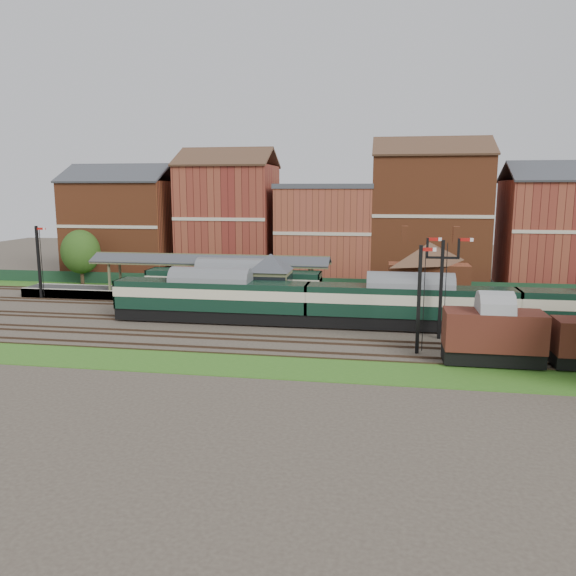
% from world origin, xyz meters
% --- Properties ---
extents(ground, '(160.00, 160.00, 0.00)m').
position_xyz_m(ground, '(0.00, 0.00, 0.00)').
color(ground, '#473D33').
rests_on(ground, ground).
extents(grass_back, '(90.00, 4.50, 0.06)m').
position_xyz_m(grass_back, '(0.00, 16.00, 0.03)').
color(grass_back, '#2D6619').
rests_on(grass_back, ground).
extents(grass_front, '(90.00, 5.00, 0.06)m').
position_xyz_m(grass_front, '(0.00, -12.00, 0.03)').
color(grass_front, '#2D6619').
rests_on(grass_front, ground).
extents(fence, '(90.00, 0.12, 1.50)m').
position_xyz_m(fence, '(0.00, 18.00, 0.75)').
color(fence, '#193823').
rests_on(fence, ground).
extents(platform, '(55.00, 3.40, 1.00)m').
position_xyz_m(platform, '(-5.00, 9.75, 0.50)').
color(platform, '#2D2D2D').
rests_on(platform, ground).
extents(signal_box, '(5.40, 5.40, 6.00)m').
position_xyz_m(signal_box, '(-3.00, 3.25, 3.19)').
color(signal_box, '#627352').
rests_on(signal_box, ground).
extents(brick_hut, '(3.20, 2.64, 2.94)m').
position_xyz_m(brick_hut, '(5.00, 3.25, 1.20)').
color(brick_hut, maroon).
rests_on(brick_hut, ground).
extents(station_building, '(8.10, 8.10, 5.90)m').
position_xyz_m(station_building, '(12.00, 9.75, 3.96)').
color(station_building, brown).
rests_on(station_building, platform).
extents(canopy, '(26.00, 3.89, 4.08)m').
position_xyz_m(canopy, '(-11.00, 9.75, 4.58)').
color(canopy, brown).
rests_on(canopy, platform).
extents(semaphore_bracket, '(3.60, 0.25, 8.18)m').
position_xyz_m(semaphore_bracket, '(12.04, -2.50, 4.63)').
color(semaphore_bracket, black).
rests_on(semaphore_bracket, ground).
extents(semaphore_platform_end, '(1.23, 0.25, 8.00)m').
position_xyz_m(semaphore_platform_end, '(-29.98, 8.00, 4.16)').
color(semaphore_platform_end, black).
rests_on(semaphore_platform_end, ground).
extents(semaphore_siding, '(1.23, 0.25, 8.00)m').
position_xyz_m(semaphore_siding, '(10.02, -7.00, 4.16)').
color(semaphore_siding, black).
rests_on(semaphore_siding, ground).
extents(town_backdrop, '(69.00, 10.00, 16.00)m').
position_xyz_m(town_backdrop, '(-0.18, 25.00, 7.00)').
color(town_backdrop, brown).
rests_on(town_backdrop, ground).
extents(dmu_train, '(52.78, 2.78, 4.05)m').
position_xyz_m(dmu_train, '(9.71, 0.00, 2.38)').
color(dmu_train, black).
rests_on(dmu_train, ground).
extents(platform_railcar, '(17.84, 2.81, 4.11)m').
position_xyz_m(platform_railcar, '(-7.51, 6.50, 2.40)').
color(platform_railcar, black).
rests_on(platform_railcar, ground).
extents(goods_van_a, '(6.57, 2.85, 3.98)m').
position_xyz_m(goods_van_a, '(14.91, -9.00, 2.25)').
color(goods_van_a, black).
rests_on(goods_van_a, ground).
extents(tree_back, '(4.77, 4.77, 6.98)m').
position_xyz_m(tree_back, '(-29.90, 16.67, 4.22)').
color(tree_back, '#382619').
rests_on(tree_back, ground).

